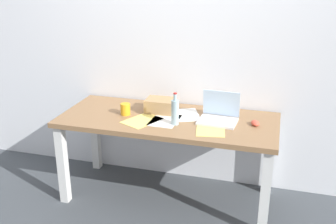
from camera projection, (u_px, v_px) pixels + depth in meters
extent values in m
plane|color=#42474C|center=(168.00, 196.00, 3.46)|extent=(8.00, 8.00, 0.00)
cube|color=white|center=(182.00, 38.00, 3.40)|extent=(5.20, 0.08, 2.60)
cube|color=olive|center=(168.00, 120.00, 3.22)|extent=(1.75, 0.74, 0.04)
cube|color=silver|center=(63.00, 164.00, 3.27)|extent=(0.07, 0.07, 0.69)
cube|color=silver|center=(265.00, 194.00, 2.86)|extent=(0.07, 0.07, 0.69)
cube|color=silver|center=(96.00, 135.00, 3.83)|extent=(0.07, 0.07, 0.69)
cube|color=silver|center=(269.00, 156.00, 3.41)|extent=(0.07, 0.07, 0.69)
cube|color=silver|center=(217.00, 121.00, 3.11)|extent=(0.31, 0.24, 0.02)
cube|color=silver|center=(221.00, 103.00, 3.17)|extent=(0.30, 0.05, 0.21)
cylinder|color=#99B7C1|center=(175.00, 112.00, 3.05)|extent=(0.06, 0.06, 0.20)
cylinder|color=#99B7C1|center=(175.00, 97.00, 3.00)|extent=(0.02, 0.02, 0.05)
cylinder|color=#B21E19|center=(175.00, 93.00, 2.99)|extent=(0.03, 0.03, 0.01)
ellipsoid|color=#D84C38|center=(255.00, 123.00, 3.06)|extent=(0.09, 0.11, 0.03)
cube|color=tan|center=(161.00, 106.00, 3.32)|extent=(0.24, 0.19, 0.11)
cylinder|color=gold|center=(125.00, 109.00, 3.26)|extent=(0.08, 0.08, 0.09)
cube|color=#F4E06B|center=(142.00, 120.00, 3.15)|extent=(0.32, 0.36, 0.00)
cube|color=#F4E06B|center=(211.00, 129.00, 2.99)|extent=(0.26, 0.33, 0.00)
cube|color=white|center=(186.00, 115.00, 3.27)|extent=(0.31, 0.35, 0.00)
cube|color=white|center=(165.00, 120.00, 3.15)|extent=(0.22, 0.30, 0.00)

